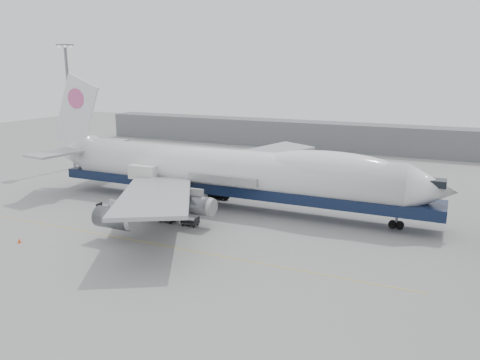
% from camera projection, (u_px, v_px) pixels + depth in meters
% --- Properties ---
extents(ground, '(260.00, 260.00, 0.00)m').
position_uv_depth(ground, '(187.00, 230.00, 61.51)').
color(ground, gray).
rests_on(ground, ground).
extents(apron_line, '(60.00, 0.15, 0.01)m').
position_uv_depth(apron_line, '(161.00, 245.00, 56.21)').
color(apron_line, gold).
rests_on(apron_line, ground).
extents(hangar, '(110.00, 8.00, 7.00)m').
position_uv_depth(hangar, '(288.00, 134.00, 126.65)').
color(hangar, slate).
rests_on(hangar, ground).
extents(floodlight_mast, '(2.40, 2.40, 25.43)m').
position_uv_depth(floodlight_mast, '(69.00, 100.00, 96.41)').
color(floodlight_mast, slate).
rests_on(floodlight_mast, ground).
extents(airliner, '(67.00, 55.30, 19.98)m').
position_uv_depth(airliner, '(230.00, 171.00, 70.56)').
color(airliner, white).
rests_on(airliner, ground).
extents(catering_truck, '(4.91, 3.52, 6.06)m').
position_uv_depth(catering_truck, '(145.00, 181.00, 73.35)').
color(catering_truck, navy).
rests_on(catering_truck, ground).
extents(traffic_cone, '(0.41, 0.41, 0.60)m').
position_uv_depth(traffic_cone, '(19.00, 241.00, 56.92)').
color(traffic_cone, '#E84F0C').
rests_on(traffic_cone, ground).
extents(dolly_0, '(2.30, 1.35, 1.30)m').
position_uv_depth(dolly_0, '(105.00, 209.00, 68.89)').
color(dolly_0, '#2D2D30').
rests_on(dolly_0, ground).
extents(dolly_1, '(2.30, 1.35, 1.30)m').
position_uv_depth(dolly_1, '(125.00, 212.00, 67.43)').
color(dolly_1, '#2D2D30').
rests_on(dolly_1, ground).
extents(dolly_2, '(2.30, 1.35, 1.30)m').
position_uv_depth(dolly_2, '(146.00, 215.00, 65.97)').
color(dolly_2, '#2D2D30').
rests_on(dolly_2, ground).
extents(dolly_3, '(2.30, 1.35, 1.30)m').
position_uv_depth(dolly_3, '(167.00, 218.00, 64.51)').
color(dolly_3, '#2D2D30').
rests_on(dolly_3, ground).
extents(dolly_4, '(2.30, 1.35, 1.30)m').
position_uv_depth(dolly_4, '(190.00, 222.00, 63.04)').
color(dolly_4, '#2D2D30').
rests_on(dolly_4, ground).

